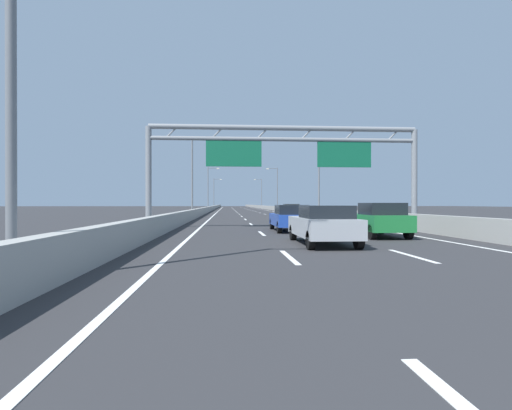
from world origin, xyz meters
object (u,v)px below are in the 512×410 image
at_px(blue_car, 290,218).
at_px(silver_car, 323,224).
at_px(streetlamp_right_far, 276,186).
at_px(yellow_car, 290,210).
at_px(streetlamp_left_far, 209,186).
at_px(green_car, 378,220).
at_px(streetlamp_left_distant, 215,191).
at_px(sign_gantry, 286,150).
at_px(streetlamp_left_mid, 194,171).
at_px(streetlamp_left_near, 24,2).
at_px(streetlamp_right_mid, 317,172).
at_px(streetlamp_right_distant, 261,192).

bearing_deg(blue_car, silver_car, -89.12).
xyz_separation_m(streetlamp_right_far, yellow_car, (-3.98, -44.68, -4.64)).
distance_m(streetlamp_left_far, green_car, 71.67).
bearing_deg(streetlamp_left_distant, sign_gantry, -85.87).
distance_m(sign_gantry, streetlamp_right_far, 64.54).
xyz_separation_m(streetlamp_left_mid, streetlamp_left_distant, (0.00, 80.67, 0.00)).
bearing_deg(streetlamp_left_near, streetlamp_right_far, 79.51).
bearing_deg(streetlamp_left_mid, sign_gantry, -72.42).
relative_size(streetlamp_left_distant, blue_car, 2.13).
height_order(streetlamp_left_near, streetlamp_right_mid, same).
height_order(streetlamp_left_distant, blue_car, streetlamp_left_distant).
bearing_deg(streetlamp_right_mid, yellow_car, -132.44).
distance_m(sign_gantry, streetlamp_right_distant, 104.71).
height_order(streetlamp_left_far, streetlamp_right_distant, same).
xyz_separation_m(streetlamp_left_far, streetlamp_left_distant, (0.00, 40.33, 0.00)).
xyz_separation_m(streetlamp_right_mid, streetlamp_right_distant, (0.00, 80.67, 0.00)).
distance_m(sign_gantry, streetlamp_left_far, 64.56).
relative_size(streetlamp_right_far, green_car, 2.27).
xyz_separation_m(streetlamp_left_near, streetlamp_right_distant, (14.93, 121.00, 0.00)).
relative_size(streetlamp_left_near, streetlamp_right_mid, 1.00).
bearing_deg(sign_gantry, streetlamp_left_near, -114.48).
bearing_deg(streetlamp_left_far, sign_gantry, -83.30).
height_order(silver_car, blue_car, silver_car).
xyz_separation_m(streetlamp_left_mid, blue_car, (7.36, -26.48, -4.65)).
xyz_separation_m(streetlamp_left_mid, streetlamp_left_far, (0.00, 40.33, 0.00)).
distance_m(streetlamp_left_mid, streetlamp_right_mid, 14.93).
relative_size(streetlamp_left_distant, streetlamp_right_distant, 1.00).
relative_size(streetlamp_right_mid, streetlamp_right_far, 1.00).
height_order(streetlamp_right_mid, streetlamp_left_far, same).
bearing_deg(streetlamp_right_far, blue_car, -96.46).
bearing_deg(streetlamp_right_far, streetlamp_left_far, 180.00).
bearing_deg(silver_car, streetlamp_right_mid, 77.49).
distance_m(streetlamp_left_mid, streetlamp_right_far, 43.01).
bearing_deg(streetlamp_right_mid, streetlamp_right_distant, 90.00).
bearing_deg(streetlamp_left_near, streetlamp_left_mid, 90.00).
bearing_deg(blue_car, streetlamp_right_far, 83.54).
bearing_deg(silver_car, streetlamp_left_far, 95.77).
height_order(silver_car, yellow_car, yellow_car).
height_order(streetlamp_left_mid, streetlamp_right_far, same).
distance_m(streetlamp_left_far, silver_car, 74.47).
height_order(streetlamp_left_mid, blue_car, streetlamp_left_mid).
distance_m(streetlamp_right_mid, silver_car, 34.75).
bearing_deg(streetlamp_left_distant, streetlamp_right_distant, 0.00).
bearing_deg(sign_gantry, streetlamp_left_distant, 94.13).
relative_size(streetlamp_left_near, streetlamp_left_far, 1.00).
xyz_separation_m(sign_gantry, streetlamp_left_distant, (-7.54, 104.45, 0.56)).
relative_size(streetlamp_right_distant, silver_car, 2.06).
bearing_deg(blue_car, streetlamp_right_distant, 85.96).
bearing_deg(streetlamp_right_far, sign_gantry, -96.58).
relative_size(sign_gantry, green_car, 4.05).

